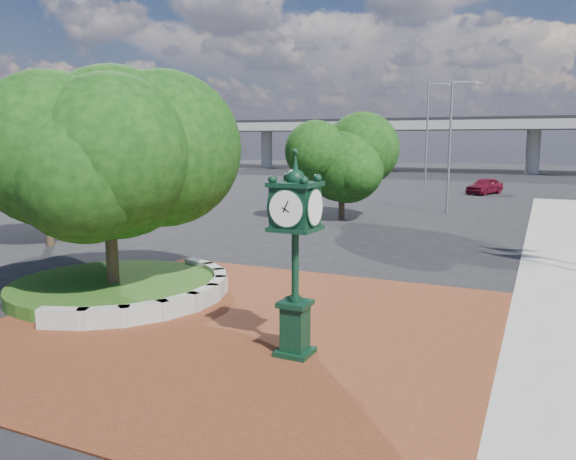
# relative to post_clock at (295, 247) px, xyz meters

# --- Properties ---
(ground) EXTENTS (200.00, 200.00, 0.00)m
(ground) POSITION_rel_post_clock_xyz_m (-1.96, 2.19, -2.40)
(ground) COLOR black
(ground) RESTS_ON ground
(plaza) EXTENTS (12.00, 12.00, 0.04)m
(plaza) POSITION_rel_post_clock_xyz_m (-1.96, 1.19, -2.38)
(plaza) COLOR maroon
(plaza) RESTS_ON ground
(planter_wall) EXTENTS (2.96, 6.77, 0.54)m
(planter_wall) POSITION_rel_post_clock_xyz_m (-4.67, 2.19, -2.13)
(planter_wall) COLOR #9E9B93
(planter_wall) RESTS_ON ground
(grass_bed) EXTENTS (6.10, 6.10, 0.40)m
(grass_bed) POSITION_rel_post_clock_xyz_m (-6.96, 2.19, -2.20)
(grass_bed) COLOR #204313
(grass_bed) RESTS_ON ground
(overpass) EXTENTS (90.00, 12.00, 7.50)m
(overpass) POSITION_rel_post_clock_xyz_m (-2.18, 72.19, 4.14)
(overpass) COLOR #9E9B93
(overpass) RESTS_ON ground
(tree_planter) EXTENTS (5.20, 5.20, 6.33)m
(tree_planter) POSITION_rel_post_clock_xyz_m (-6.96, 2.19, 1.33)
(tree_planter) COLOR #38281C
(tree_planter) RESTS_ON ground
(tree_northwest) EXTENTS (5.60, 5.60, 6.93)m
(tree_northwest) POSITION_rel_post_clock_xyz_m (-14.96, 7.19, 1.73)
(tree_northwest) COLOR #38281C
(tree_northwest) RESTS_ON ground
(tree_street) EXTENTS (4.40, 4.40, 5.45)m
(tree_street) POSITION_rel_post_clock_xyz_m (-5.96, 20.19, 0.84)
(tree_street) COLOR #38281C
(tree_street) RESTS_ON ground
(post_clock) EXTENTS (0.93, 0.93, 4.37)m
(post_clock) POSITION_rel_post_clock_xyz_m (0.00, 0.00, 0.00)
(post_clock) COLOR black
(post_clock) RESTS_ON ground
(parked_car) EXTENTS (3.10, 4.40, 1.39)m
(parked_car) POSITION_rel_post_clock_xyz_m (0.09, 39.81, -1.70)
(parked_car) COLOR maroon
(parked_car) RESTS_ON ground
(street_lamp_near) EXTENTS (1.73, 0.85, 8.12)m
(street_lamp_near) POSITION_rel_post_clock_xyz_m (-0.61, 25.52, 2.36)
(street_lamp_near) COLOR slate
(street_lamp_near) RESTS_ON ground
(street_lamp_far) EXTENTS (2.11, 0.81, 9.63)m
(street_lamp_far) POSITION_rel_post_clock_xyz_m (-5.17, 42.14, 3.25)
(street_lamp_far) COLOR slate
(street_lamp_far) RESTS_ON ground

